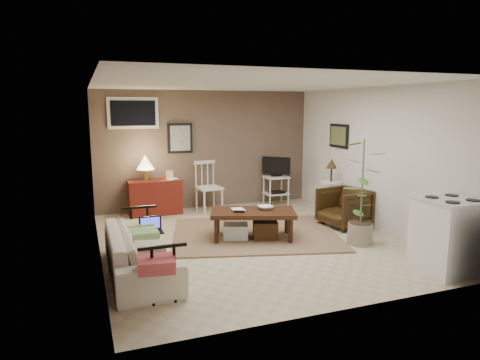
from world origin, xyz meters
name	(u,v)px	position (x,y,z in m)	size (l,w,h in m)	color
floor	(251,240)	(0.00, 0.00, 0.00)	(5.00, 5.00, 0.00)	#C1B293
art_back	(180,138)	(-0.55, 2.48, 1.45)	(0.50, 0.03, 0.60)	black
art_right	(339,136)	(2.23, 1.05, 1.52)	(0.03, 0.60, 0.45)	black
window	(133,113)	(-1.45, 2.48, 1.95)	(0.96, 0.03, 0.60)	silver
rug	(255,234)	(0.18, 0.27, 0.01)	(2.63, 2.11, 0.03)	olive
coffee_table	(252,222)	(0.03, 0.04, 0.27)	(1.45, 1.07, 0.49)	#391E0F
sofa	(140,244)	(-1.80, -0.78, 0.38)	(1.93, 0.56, 0.76)	white
sofa_pillows	(146,243)	(-1.75, -1.00, 0.46)	(0.37, 1.84, 0.13)	beige
sofa_end_rails	(150,248)	(-1.69, -0.78, 0.32)	(0.52, 1.93, 0.65)	black
laptop	(151,227)	(-1.61, -0.45, 0.49)	(0.30, 0.22, 0.20)	black
red_console	(154,194)	(-1.14, 2.23, 0.40)	(1.01, 0.45, 1.16)	maroon
spindle_chair	(209,188)	(-0.07, 2.11, 0.47)	(0.51, 0.51, 1.00)	silver
tv_stand	(276,180)	(1.42, 2.13, 0.55)	(0.48, 0.45, 1.03)	silver
side_table	(331,181)	(2.00, 0.91, 0.68)	(0.41, 0.41, 1.11)	silver
armchair	(344,206)	(1.81, 0.18, 0.37)	(0.72, 0.67, 0.74)	#2F1E0D
potted_plant	(362,188)	(1.48, -0.74, 0.87)	(0.41, 0.41, 1.63)	gray
stove	(449,235)	(1.84, -2.06, 0.47)	(0.73, 0.68, 0.95)	white
bowl	(265,202)	(0.26, 0.05, 0.58)	(0.23, 0.06, 0.23)	#391E0F
book_table	(232,203)	(-0.26, 0.14, 0.59)	(0.18, 0.02, 0.25)	#391E0F
book_console	(168,174)	(-0.87, 2.16, 0.79)	(0.18, 0.02, 0.25)	#391E0F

